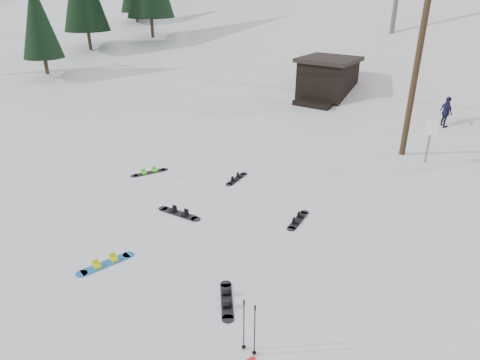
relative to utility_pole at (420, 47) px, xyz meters
The scene contains 15 objects.
ground 14.90m from the utility_pole, 98.13° to the right, with size 200.00×200.00×0.00m, color white.
ski_slope 44.31m from the utility_pole, 92.79° to the left, with size 60.00×75.00×45.00m, color silver.
ridge_left 53.35m from the utility_pole, 138.18° to the left, with size 34.00×85.00×38.00m, color white.
treeline_left 44.65m from the utility_pole, 144.16° to the left, with size 20.00×64.00×10.00m, color black, non-canonical shape.
utility_pole is the anchor object (origin of this frame).
trail_sign 3.60m from the utility_pole, 21.04° to the right, with size 0.50×0.09×1.85m.
lift_hut 10.40m from the utility_pole, 135.24° to the left, with size 3.40×4.10×2.75m.
hero_snowboard 14.58m from the utility_pole, 107.60° to the right, with size 0.65×1.62×0.12m.
ski_poles 14.05m from the utility_pole, 86.75° to the right, with size 0.36×0.10×1.31m.
board_scatter_a 11.83m from the utility_pole, 114.19° to the right, with size 1.70×0.41×0.12m.
board_scatter_b 9.21m from the utility_pole, 124.55° to the right, with size 0.38×1.44×0.10m.
board_scatter_c 12.14m from the utility_pole, 133.84° to the right, with size 0.82×1.46×0.11m.
board_scatter_d 13.30m from the utility_pole, 92.60° to the right, with size 1.08×1.26×0.11m.
board_scatter_f 9.31m from the utility_pole, 97.06° to the right, with size 0.43×1.48×0.10m.
skier_navy 6.56m from the utility_pole, 83.08° to the left, with size 0.97×0.40×1.65m, color #18193E.
Camera 1 is at (6.43, -4.95, 7.04)m, focal length 32.00 mm.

